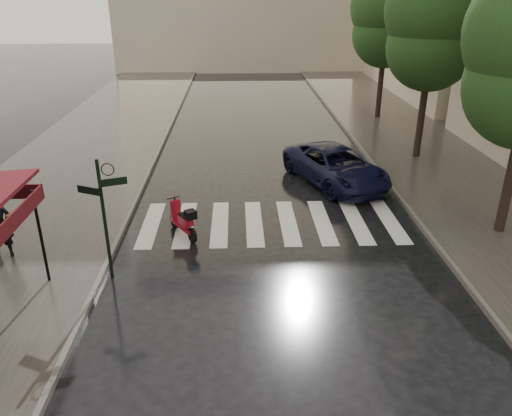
{
  "coord_description": "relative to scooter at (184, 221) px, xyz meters",
  "views": [
    {
      "loc": [
        1.96,
        -7.8,
        6.64
      ],
      "look_at": [
        2.43,
        3.98,
        1.4
      ],
      "focal_mm": 35.0,
      "sensor_mm": 36.0,
      "label": 1
    }
  ],
  "objects": [
    {
      "name": "curb_far",
      "position": [
        7.06,
        6.76,
        -0.4
      ],
      "size": [
        0.12,
        60.0,
        0.16
      ],
      "primitive_type": "cube",
      "color": "#595651",
      "rests_on": "ground"
    },
    {
      "name": "tree_far",
      "position": [
        9.31,
        13.76,
        4.99
      ],
      "size": [
        3.8,
        3.8,
        8.16
      ],
      "color": "black",
      "rests_on": "sidewalk_far"
    },
    {
      "name": "tree_mid",
      "position": [
        9.11,
        6.76,
        5.12
      ],
      "size": [
        3.8,
        3.8,
        8.34
      ],
      "color": "black",
      "rests_on": "sidewalk_far"
    },
    {
      "name": "crosswalk",
      "position": [
        2.59,
        0.76,
        -0.46
      ],
      "size": [
        7.85,
        3.2,
        0.01
      ],
      "color": "silver",
      "rests_on": "ground"
    },
    {
      "name": "parked_car",
      "position": [
        5.16,
        4.05,
        0.2
      ],
      "size": [
        3.82,
        5.27,
        1.33
      ],
      "primitive_type": "imported",
      "rotation": [
        0.0,
        0.0,
        0.38
      ],
      "color": "black",
      "rests_on": "ground"
    },
    {
      "name": "curb_near",
      "position": [
        -1.84,
        6.76,
        -0.4
      ],
      "size": [
        0.12,
        60.0,
        0.16
      ],
      "primitive_type": "cube",
      "color": "#595651",
      "rests_on": "ground"
    },
    {
      "name": "sidewalk_near",
      "position": [
        -4.89,
        6.76,
        -0.41
      ],
      "size": [
        6.0,
        60.0,
        0.12
      ],
      "primitive_type": "cube",
      "color": "#38332D",
      "rests_on": "ground"
    },
    {
      "name": "ground",
      "position": [
        -0.39,
        -5.24,
        -0.47
      ],
      "size": [
        120.0,
        120.0,
        0.0
      ],
      "primitive_type": "plane",
      "color": "black",
      "rests_on": "ground"
    },
    {
      "name": "signpost",
      "position": [
        -1.58,
        -2.24,
        1.36
      ],
      "size": [
        1.17,
        0.29,
        3.1
      ],
      "color": "black",
      "rests_on": "ground"
    },
    {
      "name": "sidewalk_far",
      "position": [
        9.86,
        6.76,
        -0.41
      ],
      "size": [
        5.5,
        60.0,
        0.12
      ],
      "primitive_type": "cube",
      "color": "#38332D",
      "rests_on": "ground"
    },
    {
      "name": "scooter",
      "position": [
        0.0,
        0.0,
        0.0
      ],
      "size": [
        0.94,
        1.35,
        1.01
      ],
      "rotation": [
        0.0,
        0.0,
        0.57
      ],
      "color": "black",
      "rests_on": "ground"
    }
  ]
}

